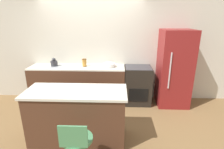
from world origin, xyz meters
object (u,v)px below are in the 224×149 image
stool_chair (77,148)px  kettle (54,63)px  refrigerator (174,69)px  mixing_bowl (109,65)px  oven_range (137,85)px

stool_chair → kettle: bearing=115.2°
refrigerator → stool_chair: bearing=-130.7°
stool_chair → kettle: 2.55m
stool_chair → mixing_bowl: size_ratio=2.97×
kettle → mixing_bowl: size_ratio=0.69×
oven_range → kettle: size_ratio=4.64×
stool_chair → kettle: kettle is taller
mixing_bowl → oven_range: bearing=-2.1°
refrigerator → mixing_bowl: (-1.56, 0.06, 0.07)m
mixing_bowl → stool_chair: bearing=-98.0°
mixing_bowl → refrigerator: bearing=-2.4°
oven_range → stool_chair: (-1.02, -2.22, -0.05)m
kettle → mixing_bowl: (1.37, 0.00, -0.04)m
oven_range → refrigerator: bearing=-2.6°
refrigerator → mixing_bowl: 1.57m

